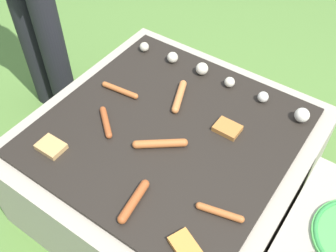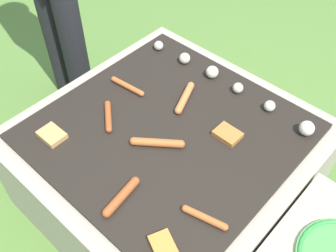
{
  "view_description": "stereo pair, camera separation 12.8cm",
  "coord_description": "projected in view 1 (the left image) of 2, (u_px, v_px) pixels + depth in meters",
  "views": [
    {
      "loc": [
        0.56,
        -0.8,
        1.53
      ],
      "look_at": [
        0.0,
        0.0,
        0.47
      ],
      "focal_mm": 42.0,
      "sensor_mm": 36.0,
      "label": 1
    },
    {
      "loc": [
        0.66,
        -0.72,
        1.53
      ],
      "look_at": [
        0.0,
        0.0,
        0.47
      ],
      "focal_mm": 42.0,
      "sensor_mm": 36.0,
      "label": 2
    }
  ],
  "objects": [
    {
      "name": "bread_slice_center",
      "position": [
        51.0,
        147.0,
        1.38
      ],
      "size": [
        0.1,
        0.07,
        0.02
      ],
      "color": "tan",
      "rests_on": "grill"
    },
    {
      "name": "grill",
      "position": [
        168.0,
        167.0,
        1.62
      ],
      "size": [
        0.99,
        0.99,
        0.45
      ],
      "color": "#A89E8C",
      "rests_on": "ground_plane"
    },
    {
      "name": "sausage_mid_right",
      "position": [
        220.0,
        212.0,
        1.2
      ],
      "size": [
        0.15,
        0.05,
        0.02
      ],
      "color": "#B7602D",
      "rests_on": "grill"
    },
    {
      "name": "bread_slice_right",
      "position": [
        187.0,
        249.0,
        1.13
      ],
      "size": [
        0.13,
        0.1,
        0.02
      ],
      "color": "#D18438",
      "rests_on": "grill"
    },
    {
      "name": "ground_plane",
      "position": [
        168.0,
        196.0,
        1.78
      ],
      "size": [
        14.0,
        14.0,
        0.0
      ],
      "primitive_type": "plane",
      "color": "#567F38"
    },
    {
      "name": "sausage_front_left",
      "position": [
        134.0,
        201.0,
        1.23
      ],
      "size": [
        0.05,
        0.17,
        0.03
      ],
      "color": "#A34C23",
      "rests_on": "grill"
    },
    {
      "name": "bread_slice_left",
      "position": [
        227.0,
        128.0,
        1.44
      ],
      "size": [
        0.09,
        0.07,
        0.02
      ],
      "color": "#B27033",
      "rests_on": "grill"
    },
    {
      "name": "sausage_mid_left",
      "position": [
        160.0,
        144.0,
        1.39
      ],
      "size": [
        0.16,
        0.13,
        0.03
      ],
      "color": "#B7602D",
      "rests_on": "grill"
    },
    {
      "name": "sausage_back_right",
      "position": [
        106.0,
        122.0,
        1.46
      ],
      "size": [
        0.13,
        0.11,
        0.02
      ],
      "color": "#A34C23",
      "rests_on": "grill"
    },
    {
      "name": "sausage_front_center",
      "position": [
        179.0,
        96.0,
        1.55
      ],
      "size": [
        0.09,
        0.17,
        0.03
      ],
      "color": "#C6753D",
      "rests_on": "grill"
    },
    {
      "name": "mushroom_row",
      "position": [
        224.0,
        80.0,
        1.6
      ],
      "size": [
        0.79,
        0.07,
        0.06
      ],
      "color": "beige",
      "rests_on": "grill"
    },
    {
      "name": "sausage_front_right",
      "position": [
        120.0,
        90.0,
        1.58
      ],
      "size": [
        0.17,
        0.04,
        0.02
      ],
      "color": "#B7602D",
      "rests_on": "grill"
    }
  ]
}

